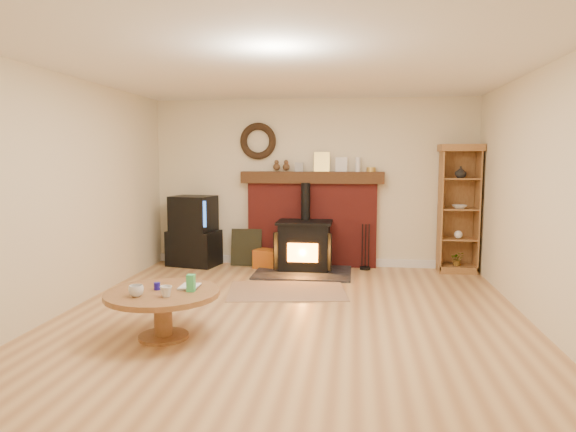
# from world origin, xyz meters

# --- Properties ---
(ground) EXTENTS (5.50, 5.50, 0.00)m
(ground) POSITION_xyz_m (0.00, 0.00, 0.00)
(ground) COLOR #AF7849
(ground) RESTS_ON ground
(room_shell) EXTENTS (5.02, 5.52, 2.61)m
(room_shell) POSITION_xyz_m (-0.02, 0.09, 1.72)
(room_shell) COLOR beige
(room_shell) RESTS_ON ground
(chimney_breast) EXTENTS (2.20, 0.22, 1.78)m
(chimney_breast) POSITION_xyz_m (0.00, 2.67, 0.80)
(chimney_breast) COLOR maroon
(chimney_breast) RESTS_ON ground
(wood_stove) EXTENTS (1.40, 1.00, 1.31)m
(wood_stove) POSITION_xyz_m (-0.08, 2.27, 0.37)
(wood_stove) COLOR black
(wood_stove) RESTS_ON ground
(area_rug) EXTENTS (1.61, 1.23, 0.01)m
(area_rug) POSITION_xyz_m (-0.18, 1.08, 0.01)
(area_rug) COLOR brown
(area_rug) RESTS_ON ground
(tv_unit) EXTENTS (0.84, 0.66, 1.10)m
(tv_unit) POSITION_xyz_m (-1.85, 2.47, 0.53)
(tv_unit) COLOR black
(tv_unit) RESTS_ON ground
(curio_cabinet) EXTENTS (0.61, 0.44, 1.89)m
(curio_cabinet) POSITION_xyz_m (2.18, 2.55, 0.95)
(curio_cabinet) COLOR brown
(curio_cabinet) RESTS_ON ground
(firelog_box) EXTENTS (0.52, 0.41, 0.29)m
(firelog_box) POSITION_xyz_m (-0.62, 2.40, 0.14)
(firelog_box) COLOR #CA9212
(firelog_box) RESTS_ON ground
(leaning_painting) EXTENTS (0.48, 0.13, 0.58)m
(leaning_painting) POSITION_xyz_m (-1.02, 2.55, 0.29)
(leaning_painting) COLOR black
(leaning_painting) RESTS_ON ground
(fire_tools) EXTENTS (0.16, 0.16, 0.70)m
(fire_tools) POSITION_xyz_m (0.83, 2.50, 0.13)
(fire_tools) COLOR black
(fire_tools) RESTS_ON ground
(coffee_table) EXTENTS (1.07, 1.07, 0.61)m
(coffee_table) POSITION_xyz_m (-1.11, -0.76, 0.37)
(coffee_table) COLOR brown
(coffee_table) RESTS_ON ground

